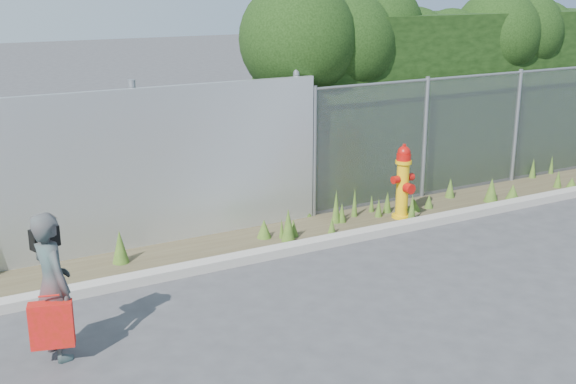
# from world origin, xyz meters

# --- Properties ---
(ground) EXTENTS (80.00, 80.00, 0.00)m
(ground) POSITION_xyz_m (0.00, 0.00, 0.00)
(ground) COLOR #3B3B3D
(ground) RESTS_ON ground
(curb) EXTENTS (16.00, 0.22, 0.12)m
(curb) POSITION_xyz_m (0.00, 1.80, 0.06)
(curb) COLOR #9D978E
(curb) RESTS_ON ground
(weed_strip) EXTENTS (16.00, 1.30, 0.55)m
(weed_strip) POSITION_xyz_m (-0.07, 2.43, 0.12)
(weed_strip) COLOR #443A27
(weed_strip) RESTS_ON ground
(corrugated_fence) EXTENTS (8.50, 0.21, 2.30)m
(corrugated_fence) POSITION_xyz_m (-3.25, 3.01, 1.10)
(corrugated_fence) COLOR #B1B4B9
(corrugated_fence) RESTS_ON ground
(chainlink_fence) EXTENTS (6.50, 0.07, 2.05)m
(chainlink_fence) POSITION_xyz_m (4.25, 3.00, 1.03)
(chainlink_fence) COLOR gray
(chainlink_fence) RESTS_ON ground
(hedge) EXTENTS (7.92, 2.01, 3.60)m
(hedge) POSITION_xyz_m (4.08, 3.95, 2.03)
(hedge) COLOR black
(hedge) RESTS_ON ground
(fire_hydrant) EXTENTS (0.40, 0.35, 1.18)m
(fire_hydrant) POSITION_xyz_m (2.18, 2.24, 0.57)
(fire_hydrant) COLOR #F1B60C
(fire_hydrant) RESTS_ON ground
(woman) EXTENTS (0.46, 0.60, 1.48)m
(woman) POSITION_xyz_m (-3.40, 0.48, 0.74)
(woman) COLOR #0F625F
(woman) RESTS_ON ground
(red_tote_bag) EXTENTS (0.40, 0.15, 0.53)m
(red_tote_bag) POSITION_xyz_m (-3.47, 0.31, 0.42)
(red_tote_bag) COLOR #A22109
(black_shoulder_bag) EXTENTS (0.27, 0.11, 0.20)m
(black_shoulder_bag) POSITION_xyz_m (-3.40, 0.63, 1.18)
(black_shoulder_bag) COLOR black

